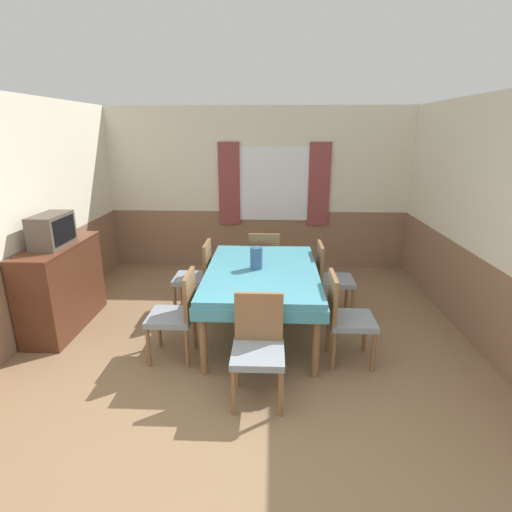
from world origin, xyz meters
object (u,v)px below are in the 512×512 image
(chair_left_far, at_px, (197,274))
(vase, at_px, (256,258))
(sideboard, at_px, (62,286))
(tv, at_px, (52,230))
(chair_head_window, at_px, (264,260))
(chair_right_far, at_px, (330,276))
(chair_right_near, at_px, (345,315))
(chair_head_near, at_px, (258,344))
(dining_table, at_px, (262,278))
(chair_left_near, at_px, (177,312))

(chair_left_far, relative_size, vase, 3.77)
(sideboard, relative_size, vase, 5.20)
(chair_left_far, distance_m, tv, 1.71)
(chair_head_window, xyz_separation_m, chair_right_far, (0.83, -0.60, 0.00))
(chair_head_window, distance_m, tv, 2.65)
(chair_right_near, distance_m, tv, 3.24)
(vase, bearing_deg, chair_head_near, -86.87)
(dining_table, bearing_deg, chair_head_near, -90.00)
(chair_left_near, relative_size, tv, 1.71)
(dining_table, bearing_deg, sideboard, 178.23)
(chair_right_near, bearing_deg, dining_table, -123.33)
(chair_head_near, xyz_separation_m, tv, (-2.29, 1.14, 0.69))
(chair_head_window, distance_m, sideboard, 2.55)
(chair_left_near, height_order, chair_left_far, same)
(dining_table, relative_size, sideboard, 1.48)
(tv, height_order, vase, tv)
(dining_table, xyz_separation_m, chair_right_far, (0.83, 0.54, -0.17))
(dining_table, bearing_deg, chair_head_window, 90.00)
(chair_left_near, xyz_separation_m, tv, (-1.46, 0.54, 0.69))
(dining_table, height_order, chair_right_far, chair_right_far)
(chair_left_near, distance_m, chair_right_far, 1.98)
(dining_table, xyz_separation_m, chair_head_near, (0.00, -1.14, -0.17))
(dining_table, relative_size, vase, 7.68)
(sideboard, bearing_deg, chair_right_near, -11.08)
(chair_right_far, relative_size, chair_head_near, 1.00)
(chair_left_near, xyz_separation_m, chair_head_near, (0.83, -0.60, 0.00))
(chair_left_near, height_order, chair_head_window, same)
(chair_head_window, distance_m, chair_right_far, 1.02)
(chair_head_window, bearing_deg, tv, -153.42)
(chair_head_window, xyz_separation_m, tv, (-2.29, -1.15, 0.69))
(chair_left_near, height_order, chair_right_far, same)
(chair_left_near, height_order, tv, tv)
(chair_left_far, xyz_separation_m, sideboard, (-1.49, -0.47, 0.01))
(chair_head_window, height_order, chair_right_near, same)
(chair_head_near, xyz_separation_m, chair_right_near, (0.83, 0.60, 0.00))
(chair_right_near, xyz_separation_m, chair_left_far, (-1.66, 1.09, 0.00))
(dining_table, relative_size, chair_head_window, 2.04)
(chair_left_far, bearing_deg, vase, -124.54)
(chair_right_near, bearing_deg, chair_head_near, -54.20)
(chair_head_near, bearing_deg, vase, -86.87)
(chair_right_far, xyz_separation_m, tv, (-3.12, -0.55, 0.69))
(chair_head_window, xyz_separation_m, chair_left_far, (-0.83, -0.60, 0.00))
(chair_left_near, relative_size, chair_head_near, 1.00)
(chair_left_near, distance_m, chair_head_near, 1.02)
(chair_left_near, xyz_separation_m, chair_head_window, (0.83, 1.69, 0.00))
(chair_head_window, bearing_deg, dining_table, -90.00)
(chair_head_near, bearing_deg, chair_left_far, -63.85)
(dining_table, distance_m, chair_left_far, 1.01)
(chair_right_near, bearing_deg, tv, -99.84)
(chair_right_far, xyz_separation_m, chair_left_far, (-1.66, 0.00, 0.00))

